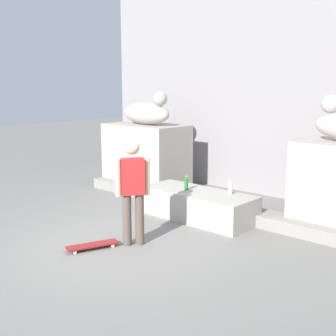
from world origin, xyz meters
name	(u,v)px	position (x,y,z in m)	size (l,w,h in m)	color
ground_plane	(110,249)	(0.00, 0.00, 0.00)	(40.00, 40.00, 0.00)	slate
facade_wall	(277,50)	(0.00, 4.86, 3.23)	(9.55, 0.60, 6.45)	gray
pedestal_left	(146,157)	(-2.48, 3.25, 0.77)	(1.95, 1.15, 1.55)	#A39E93
statue_reclining_left	(147,112)	(-2.44, 3.25, 1.83)	(1.66, 0.77, 0.78)	#B5A79F
ledge_block	(198,205)	(0.00, 2.15, 0.26)	(2.21, 0.90, 0.52)	#A39E93
skater	(133,188)	(0.11, 0.40, 0.92)	(0.37, 0.45, 1.67)	brown
skateboard	(93,245)	(-0.21, -0.18, 0.06)	(0.46, 0.82, 0.08)	maroon
bottle_green	(186,184)	(-0.24, 2.10, 0.63)	(0.07, 0.07, 0.27)	#1E722D
bottle_clear	(230,187)	(0.56, 2.39, 0.65)	(0.07, 0.07, 0.30)	silver
stair_step	(214,207)	(0.00, 2.65, 0.11)	(6.91, 0.50, 0.22)	gray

